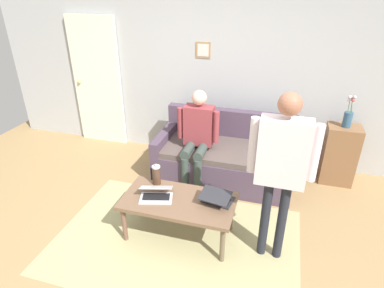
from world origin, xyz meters
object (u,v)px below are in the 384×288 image
at_px(flower_vase, 348,117).
at_px(person_seated, 197,134).
at_px(side_shelf, 339,155).
at_px(coffee_table, 178,203).
at_px(interior_door, 97,82).
at_px(laptop_center, 217,198).
at_px(french_press, 156,175).
at_px(couch, 225,158).
at_px(laptop_left, 156,194).
at_px(person_standing, 282,160).

xyz_separation_m(flower_vase, person_seated, (1.82, 0.55, -0.23)).
bearing_deg(side_shelf, coffee_table, 43.00).
height_order(interior_door, flower_vase, interior_door).
bearing_deg(laptop_center, person_seated, -63.97).
height_order(laptop_center, person_seated, person_seated).
height_order(french_press, person_seated, person_seated).
height_order(side_shelf, flower_vase, flower_vase).
relative_size(coffee_table, flower_vase, 2.73).
height_order(couch, side_shelf, couch).
bearing_deg(person_seated, couch, -145.82).
distance_m(interior_door, couch, 2.41).
distance_m(couch, french_press, 1.25).
bearing_deg(side_shelf, laptop_left, 39.95).
xyz_separation_m(coffee_table, french_press, (0.32, -0.21, 0.17)).
xyz_separation_m(coffee_table, flower_vase, (-1.73, -1.61, 0.54)).
distance_m(interior_door, side_shelf, 3.77).
height_order(laptop_center, side_shelf, side_shelf).
xyz_separation_m(interior_door, laptop_center, (-2.37, 1.80, -0.52)).
distance_m(flower_vase, person_seated, 1.91).
relative_size(laptop_left, side_shelf, 0.48).
bearing_deg(person_seated, french_press, 74.84).
xyz_separation_m(interior_door, french_press, (-1.66, 1.66, -0.45)).
bearing_deg(french_press, couch, -117.66).
xyz_separation_m(couch, person_standing, (-0.72, 1.30, 0.79)).
height_order(interior_door, person_seated, interior_door).
relative_size(couch, person_standing, 1.06).
relative_size(couch, side_shelf, 2.22).
bearing_deg(side_shelf, laptop_center, 48.93).
height_order(couch, laptop_center, couch).
xyz_separation_m(laptop_left, person_seated, (-0.14, -1.09, 0.22)).
relative_size(interior_door, side_shelf, 2.52).
xyz_separation_m(coffee_table, person_seated, (0.09, -1.06, 0.31)).
xyz_separation_m(french_press, person_seated, (-0.23, -0.85, 0.15)).
relative_size(laptop_center, person_standing, 0.20).
distance_m(interior_door, person_standing, 3.50).
xyz_separation_m(interior_door, couch, (-2.22, 0.59, -0.72)).
bearing_deg(person_seated, laptop_center, 116.03).
bearing_deg(flower_vase, person_standing, 64.73).
height_order(coffee_table, person_seated, person_seated).
distance_m(couch, person_standing, 1.68).
bearing_deg(person_seated, coffee_table, 94.88).
bearing_deg(interior_door, flower_vase, 175.92).
bearing_deg(laptop_left, person_seated, -97.38).
distance_m(interior_door, laptop_center, 3.02).
xyz_separation_m(interior_door, person_standing, (-2.94, 1.89, 0.07)).
bearing_deg(french_press, laptop_left, 110.47).
xyz_separation_m(couch, laptop_left, (0.47, 1.32, 0.20)).
xyz_separation_m(french_press, side_shelf, (-2.05, -1.40, -0.17)).
height_order(laptop_center, french_press, french_press).
xyz_separation_m(flower_vase, person_standing, (0.77, 1.62, 0.14)).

